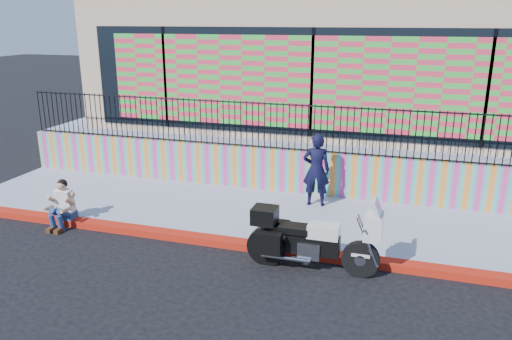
% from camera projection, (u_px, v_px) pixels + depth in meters
% --- Properties ---
extents(ground, '(90.00, 90.00, 0.00)m').
position_uv_depth(ground, '(268.00, 251.00, 9.98)').
color(ground, black).
rests_on(ground, ground).
extents(red_curb, '(16.00, 0.30, 0.15)m').
position_uv_depth(red_curb, '(268.00, 248.00, 9.95)').
color(red_curb, red).
rests_on(red_curb, ground).
extents(sidewalk, '(16.00, 3.00, 0.15)m').
position_uv_depth(sidewalk, '(287.00, 218.00, 11.46)').
color(sidewalk, '#8A91A6').
rests_on(sidewalk, ground).
extents(mural_wall, '(16.00, 0.20, 1.10)m').
position_uv_depth(mural_wall, '(303.00, 172.00, 12.74)').
color(mural_wall, '#E33B8D').
rests_on(mural_wall, sidewalk).
extents(metal_fence, '(15.80, 0.04, 1.20)m').
position_uv_depth(metal_fence, '(304.00, 128.00, 12.40)').
color(metal_fence, black).
rests_on(metal_fence, mural_wall).
extents(elevated_platform, '(16.00, 10.00, 1.25)m').
position_uv_depth(elevated_platform, '(333.00, 133.00, 17.42)').
color(elevated_platform, '#8A91A6').
rests_on(elevated_platform, ground).
extents(storefront_building, '(14.00, 8.06, 4.00)m').
position_uv_depth(storefront_building, '(335.00, 56.00, 16.46)').
color(storefront_building, tan).
rests_on(storefront_building, elevated_platform).
extents(police_motorcycle, '(2.42, 0.80, 1.50)m').
position_uv_depth(police_motorcycle, '(311.00, 238.00, 9.10)').
color(police_motorcycle, black).
rests_on(police_motorcycle, ground).
extents(police_officer, '(0.69, 0.50, 1.76)m').
position_uv_depth(police_officer, '(316.00, 170.00, 11.80)').
color(police_officer, black).
rests_on(police_officer, sidewalk).
extents(seated_man, '(0.54, 0.71, 1.06)m').
position_uv_depth(seated_man, '(61.00, 209.00, 10.98)').
color(seated_man, navy).
rests_on(seated_man, ground).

